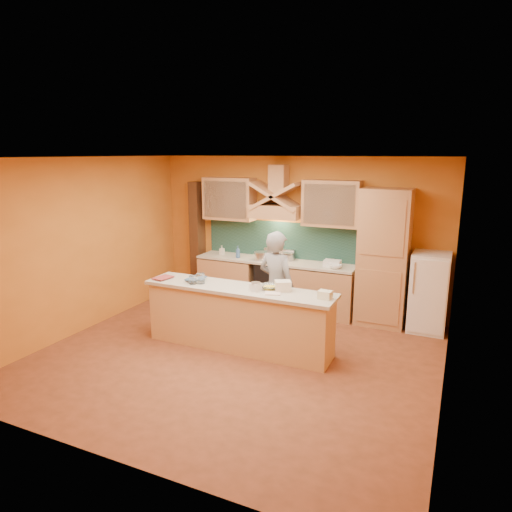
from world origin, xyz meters
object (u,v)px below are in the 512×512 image
at_px(kitchen_scale, 256,287).
at_px(stove, 275,285).
at_px(person, 276,286).
at_px(mixing_bowl, 269,287).
at_px(fridge, 429,292).

bearing_deg(kitchen_scale, stove, 124.64).
bearing_deg(kitchen_scale, person, 102.31).
height_order(person, kitchen_scale, person).
bearing_deg(stove, kitchen_scale, -75.59).
distance_m(person, mixing_bowl, 0.45).
relative_size(stove, kitchen_scale, 6.71).
bearing_deg(person, fridge, -132.72).
bearing_deg(person, stove, -52.38).
xyz_separation_m(stove, person, (0.58, -1.37, 0.41)).
distance_m(stove, kitchen_scale, 2.09).
height_order(stove, person, person).
relative_size(person, mixing_bowl, 6.81).
distance_m(person, kitchen_scale, 0.61).
relative_size(fridge, mixing_bowl, 5.14).
xyz_separation_m(fridge, person, (-2.12, -1.37, 0.21)).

